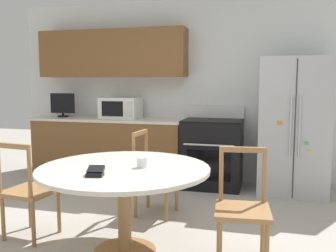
{
  "coord_description": "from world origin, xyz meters",
  "views": [
    {
      "loc": [
        1.16,
        -2.74,
        1.42
      ],
      "look_at": [
        0.11,
        1.15,
        0.95
      ],
      "focal_mm": 40.0,
      "sensor_mm": 36.0,
      "label": 1
    }
  ],
  "objects": [
    {
      "name": "back_wall",
      "position": [
        -0.3,
        2.59,
        1.45
      ],
      "size": [
        5.2,
        0.44,
        2.6
      ],
      "color": "silver",
      "rests_on": "ground_plane"
    },
    {
      "name": "kitchen_counter",
      "position": [
        -1.09,
        2.29,
        0.45
      ],
      "size": [
        2.25,
        0.64,
        0.9
      ],
      "color": "brown",
      "rests_on": "ground_plane"
    },
    {
      "name": "refrigerator",
      "position": [
        1.46,
        2.23,
        0.87
      ],
      "size": [
        0.85,
        0.72,
        1.73
      ],
      "color": "#B2B5BA",
      "rests_on": "ground_plane"
    },
    {
      "name": "oven_range",
      "position": [
        0.44,
        2.26,
        0.47
      ],
      "size": [
        0.79,
        0.68,
        1.08
      ],
      "color": "black",
      "rests_on": "ground_plane"
    },
    {
      "name": "microwave",
      "position": [
        -0.92,
        2.33,
        1.05
      ],
      "size": [
        0.55,
        0.4,
        0.3
      ],
      "color": "white",
      "rests_on": "kitchen_counter"
    },
    {
      "name": "countertop_tv",
      "position": [
        -1.85,
        2.29,
        1.09
      ],
      "size": [
        0.38,
        0.16,
        0.36
      ],
      "color": "black",
      "rests_on": "kitchen_counter"
    },
    {
      "name": "dining_table",
      "position": [
        0.03,
        0.06,
        0.62
      ],
      "size": [
        1.41,
        1.41,
        0.73
      ],
      "color": "beige",
      "rests_on": "ground_plane"
    },
    {
      "name": "dining_chair_right",
      "position": [
        0.98,
        0.14,
        0.43
      ],
      "size": [
        0.46,
        0.46,
        0.9
      ],
      "rotation": [
        0.0,
        0.0,
        3.24
      ],
      "color": "#9E7042",
      "rests_on": "ground_plane"
    },
    {
      "name": "dining_chair_left",
      "position": [
        -0.93,
        0.12,
        0.43
      ],
      "size": [
        0.47,
        0.47,
        0.9
      ],
      "rotation": [
        0.0,
        0.0,
        6.17
      ],
      "color": "#9E7042",
      "rests_on": "ground_plane"
    },
    {
      "name": "dining_chair_far",
      "position": [
        -0.01,
        1.02,
        0.43
      ],
      "size": [
        0.45,
        0.45,
        0.9
      ],
      "rotation": [
        0.0,
        0.0,
        4.64
      ],
      "color": "#9E7042",
      "rests_on": "ground_plane"
    },
    {
      "name": "candle_glass",
      "position": [
        0.18,
        0.09,
        0.77
      ],
      "size": [
        0.09,
        0.09,
        0.08
      ],
      "color": "silver",
      "rests_on": "dining_table"
    },
    {
      "name": "wallet",
      "position": [
        -0.07,
        -0.26,
        0.76
      ],
      "size": [
        0.14,
        0.15,
        0.07
      ],
      "color": "black",
      "rests_on": "dining_table"
    }
  ]
}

